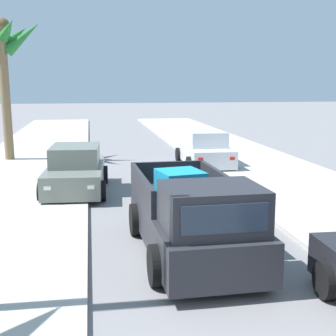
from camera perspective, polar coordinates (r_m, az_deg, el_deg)
sidewalk_left at (r=16.35m, az=-18.21°, el=-2.77°), size 4.95×60.00×0.12m
sidewalk_right at (r=17.60m, az=14.42°, el=-1.68°), size 4.95×60.00×0.12m
curb_left at (r=16.22m, az=-14.46°, el=-2.72°), size 0.16×60.00×0.10m
curb_right at (r=17.20m, az=11.13°, el=-1.86°), size 0.16×60.00×0.10m
pickup_truck at (r=9.97m, az=2.93°, el=-6.06°), size 2.33×5.26×1.80m
car_right_near at (r=20.67m, az=4.38°, el=2.18°), size 2.06×4.28×1.54m
car_right_mid at (r=16.02m, az=-10.95°, el=-0.32°), size 2.21×4.34×1.54m
palm_tree_right_mid at (r=22.60m, az=-19.16°, el=13.30°), size 3.78×3.44×6.35m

